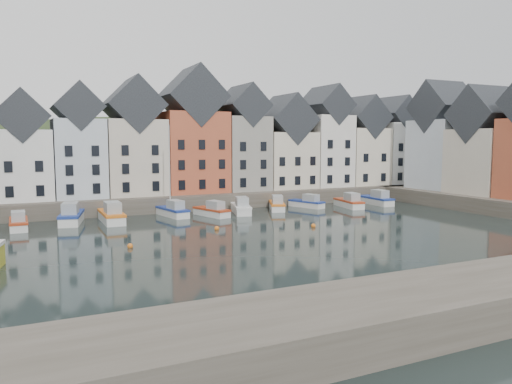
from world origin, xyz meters
TOP-DOWN VIEW (x-y plane):
  - ground at (0.00, 0.00)m, footprint 260.00×260.00m
  - far_quay at (0.00, 30.00)m, footprint 90.00×16.00m
  - near_wall at (-10.00, -22.00)m, footprint 50.00×6.00m
  - hillside at (0.02, 56.00)m, footprint 153.60×70.40m
  - far_terrace at (3.21, 28.00)m, footprint 72.37×8.16m
  - right_terrace at (36.00, 8.07)m, footprint 8.30×24.25m
  - mooring_buoys at (-4.00, 5.33)m, footprint 20.50×5.50m
  - boat_a at (-22.73, 17.35)m, footprint 1.80×5.72m
  - boat_b at (-17.31, 19.00)m, footprint 3.60×7.29m
  - boat_c at (-13.11, 17.61)m, footprint 2.25×7.04m
  - boat_d at (-5.52, 18.99)m, footprint 2.85×6.23m
  - boat_e at (-1.07, 17.11)m, footprint 3.30×5.91m
  - boat_f at (3.12, 17.84)m, footprint 3.56×6.58m
  - boat_g at (8.81, 18.69)m, footprint 4.00×6.09m
  - boat_h at (13.86, 19.12)m, footprint 3.36×5.70m
  - boat_i at (19.09, 16.50)m, footprint 2.83×6.32m
  - boat_j at (24.58, 17.39)m, footprint 2.20×6.45m

SIDE VIEW (x-z plane):
  - hillside at x=0.02m, z-range -49.96..14.04m
  - ground at x=0.00m, z-range 0.00..0.00m
  - mooring_buoys at x=-4.00m, z-range -0.10..0.40m
  - boat_h at x=13.86m, z-range -0.42..1.67m
  - boat_e at x=-1.07m, z-range -0.44..1.73m
  - boat_a at x=-22.73m, z-range -0.44..1.75m
  - boat_g at x=8.81m, z-range -0.45..1.79m
  - boat_i at x=19.09m, z-range -0.47..1.87m
  - boat_f at x=3.12m, z-range -0.49..1.92m
  - boat_j at x=24.58m, z-range -0.50..1.96m
  - boat_d at x=-5.52m, z-range -4.99..6.48m
  - boat_b at x=-17.31m, z-range -0.54..2.14m
  - boat_c at x=-13.11m, z-range -0.55..2.15m
  - far_quay at x=0.00m, z-range 0.00..2.00m
  - near_wall at x=-10.00m, z-range 0.00..2.00m
  - far_terrace at x=3.21m, z-range -0.01..17.76m
  - right_terrace at x=36.00m, z-range 0.73..17.10m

